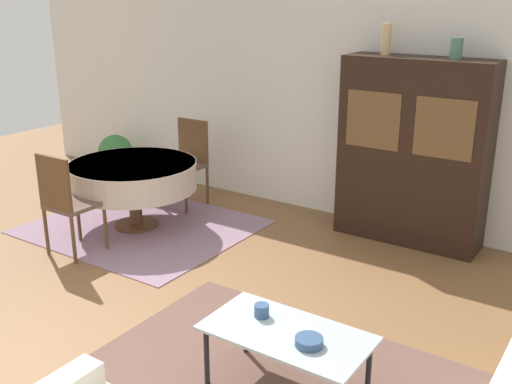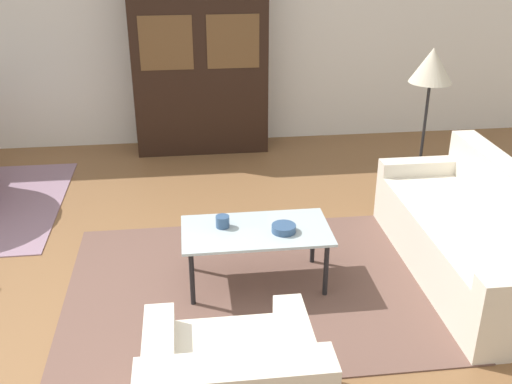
{
  "view_description": "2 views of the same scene",
  "coord_description": "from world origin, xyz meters",
  "px_view_note": "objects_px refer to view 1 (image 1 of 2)",
  "views": [
    {
      "loc": [
        2.77,
        -2.42,
        2.5
      ],
      "look_at": [
        0.2,
        1.4,
        0.95
      ],
      "focal_mm": 42.0,
      "sensor_mm": 36.0,
      "label": 1
    },
    {
      "loc": [
        0.63,
        -3.33,
        2.51
      ],
      "look_at": [
        1.09,
        0.43,
        0.75
      ],
      "focal_mm": 42.0,
      "sensor_mm": 36.0,
      "label": 2
    }
  ],
  "objects_px": {
    "dining_table": "(133,176)",
    "vase_short": "(456,48)",
    "bowl": "(309,342)",
    "dining_chair_far": "(188,157)",
    "vase_tall": "(386,39)",
    "coffee_table": "(287,338)",
    "display_cabinet": "(413,152)",
    "potted_plant": "(116,154)",
    "dining_chair_near": "(65,199)",
    "cup": "(262,311)"
  },
  "relations": [
    {
      "from": "dining_table",
      "to": "vase_short",
      "type": "distance_m",
      "value": 3.53
    },
    {
      "from": "bowl",
      "to": "vase_short",
      "type": "distance_m",
      "value": 3.34
    },
    {
      "from": "dining_chair_far",
      "to": "vase_tall",
      "type": "xyz_separation_m",
      "value": [
        2.25,
        0.44,
        1.46
      ]
    },
    {
      "from": "coffee_table",
      "to": "bowl",
      "type": "xyz_separation_m",
      "value": [
        0.19,
        -0.06,
        0.07
      ]
    },
    {
      "from": "coffee_table",
      "to": "display_cabinet",
      "type": "distance_m",
      "value": 2.98
    },
    {
      "from": "dining_chair_far",
      "to": "bowl",
      "type": "distance_m",
      "value": 4.0
    },
    {
      "from": "bowl",
      "to": "coffee_table",
      "type": "bearing_deg",
      "value": 163.51
    },
    {
      "from": "potted_plant",
      "to": "vase_short",
      "type": "bearing_deg",
      "value": 2.86
    },
    {
      "from": "potted_plant",
      "to": "dining_chair_near",
      "type": "bearing_deg",
      "value": -53.99
    },
    {
      "from": "potted_plant",
      "to": "coffee_table",
      "type": "bearing_deg",
      "value": -31.57
    },
    {
      "from": "cup",
      "to": "vase_tall",
      "type": "xyz_separation_m",
      "value": [
        -0.41,
        2.85,
        1.55
      ]
    },
    {
      "from": "vase_tall",
      "to": "potted_plant",
      "type": "bearing_deg",
      "value": -176.6
    },
    {
      "from": "dining_chair_near",
      "to": "bowl",
      "type": "height_order",
      "value": "dining_chair_near"
    },
    {
      "from": "vase_tall",
      "to": "potted_plant",
      "type": "xyz_separation_m",
      "value": [
        -3.74,
        -0.22,
        -1.69
      ]
    },
    {
      "from": "coffee_table",
      "to": "dining_table",
      "type": "relative_size",
      "value": 0.77
    },
    {
      "from": "coffee_table",
      "to": "display_cabinet",
      "type": "bearing_deg",
      "value": 95.38
    },
    {
      "from": "bowl",
      "to": "vase_tall",
      "type": "distance_m",
      "value": 3.46
    },
    {
      "from": "bowl",
      "to": "vase_short",
      "type": "bearing_deg",
      "value": 92.72
    },
    {
      "from": "coffee_table",
      "to": "dining_chair_far",
      "type": "relative_size",
      "value": 1.04
    },
    {
      "from": "vase_tall",
      "to": "dining_chair_far",
      "type": "bearing_deg",
      "value": -169.04
    },
    {
      "from": "potted_plant",
      "to": "dining_table",
      "type": "bearing_deg",
      "value": -37.24
    },
    {
      "from": "dining_table",
      "to": "potted_plant",
      "type": "distance_m",
      "value": 1.88
    },
    {
      "from": "dining_chair_near",
      "to": "dining_table",
      "type": "bearing_deg",
      "value": 90.0
    },
    {
      "from": "display_cabinet",
      "to": "vase_short",
      "type": "relative_size",
      "value": 9.53
    },
    {
      "from": "vase_tall",
      "to": "vase_short",
      "type": "distance_m",
      "value": 0.7
    },
    {
      "from": "dining_chair_far",
      "to": "coffee_table",
      "type": "bearing_deg",
      "value": 139.46
    },
    {
      "from": "dining_chair_far",
      "to": "potted_plant",
      "type": "height_order",
      "value": "dining_chair_far"
    },
    {
      "from": "cup",
      "to": "bowl",
      "type": "relative_size",
      "value": 0.57
    },
    {
      "from": "coffee_table",
      "to": "dining_chair_far",
      "type": "xyz_separation_m",
      "value": [
        -2.9,
        2.48,
        0.18
      ]
    },
    {
      "from": "dining_table",
      "to": "cup",
      "type": "xyz_separation_m",
      "value": [
        2.66,
        -1.5,
        -0.1
      ]
    },
    {
      "from": "display_cabinet",
      "to": "bowl",
      "type": "height_order",
      "value": "display_cabinet"
    },
    {
      "from": "cup",
      "to": "potted_plant",
      "type": "xyz_separation_m",
      "value": [
        -4.15,
        2.62,
        -0.13
      ]
    },
    {
      "from": "bowl",
      "to": "vase_short",
      "type": "xyz_separation_m",
      "value": [
        -0.14,
        2.97,
        1.52
      ]
    },
    {
      "from": "dining_chair_near",
      "to": "vase_tall",
      "type": "xyz_separation_m",
      "value": [
        2.25,
        2.26,
        1.46
      ]
    },
    {
      "from": "dining_table",
      "to": "vase_short",
      "type": "height_order",
      "value": "vase_short"
    },
    {
      "from": "dining_chair_near",
      "to": "vase_tall",
      "type": "height_order",
      "value": "vase_tall"
    },
    {
      "from": "vase_short",
      "to": "cup",
      "type": "bearing_deg",
      "value": -95.74
    },
    {
      "from": "dining_table",
      "to": "cup",
      "type": "height_order",
      "value": "dining_table"
    },
    {
      "from": "coffee_table",
      "to": "dining_chair_far",
      "type": "bearing_deg",
      "value": 139.46
    },
    {
      "from": "display_cabinet",
      "to": "vase_short",
      "type": "height_order",
      "value": "vase_short"
    },
    {
      "from": "dining_chair_far",
      "to": "vase_short",
      "type": "height_order",
      "value": "vase_short"
    },
    {
      "from": "coffee_table",
      "to": "cup",
      "type": "xyz_separation_m",
      "value": [
        -0.24,
        0.07,
        0.09
      ]
    },
    {
      "from": "display_cabinet",
      "to": "cup",
      "type": "relative_size",
      "value": 19.04
    },
    {
      "from": "vase_tall",
      "to": "vase_short",
      "type": "xyz_separation_m",
      "value": [
        0.7,
        -0.0,
        -0.05
      ]
    },
    {
      "from": "display_cabinet",
      "to": "dining_chair_near",
      "type": "height_order",
      "value": "display_cabinet"
    },
    {
      "from": "coffee_table",
      "to": "dining_chair_far",
      "type": "height_order",
      "value": "dining_chair_far"
    },
    {
      "from": "display_cabinet",
      "to": "vase_short",
      "type": "xyz_separation_m",
      "value": [
        0.33,
        0.0,
        1.05
      ]
    },
    {
      "from": "display_cabinet",
      "to": "potted_plant",
      "type": "bearing_deg",
      "value": -176.92
    },
    {
      "from": "potted_plant",
      "to": "bowl",
      "type": "bearing_deg",
      "value": -31.01
    },
    {
      "from": "vase_short",
      "to": "vase_tall",
      "type": "bearing_deg",
      "value": 180.0
    }
  ]
}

